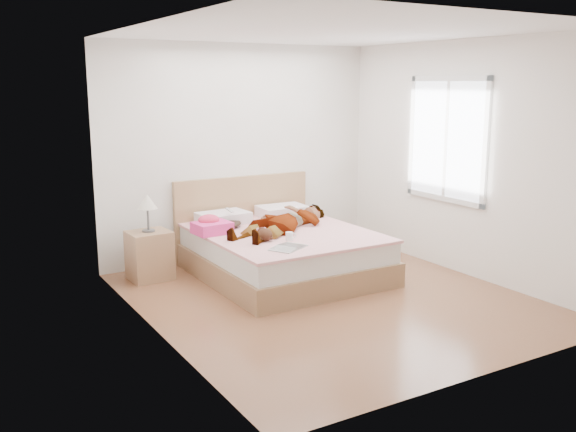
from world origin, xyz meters
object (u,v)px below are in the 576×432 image
object	(u,v)px
coffee_mug	(290,236)
woman	(285,218)
plush_toy	(264,234)
towel	(211,226)
nightstand	(150,251)
phone	(230,210)
magazine	(288,247)
bed	(280,250)

from	to	relation	value
coffee_mug	woman	bearing A→B (deg)	64.47
plush_toy	towel	bearing A→B (deg)	120.24
towel	nightstand	bearing A→B (deg)	153.18
phone	towel	xyz separation A→B (m)	(-0.33, -0.22, -0.10)
coffee_mug	magazine	bearing A→B (deg)	-123.09
phone	nightstand	size ratio (longest dim) A/B	0.10
woman	magazine	xyz separation A→B (m)	(-0.44, -0.81, -0.11)
woman	plush_toy	world-z (taller)	woman
towel	magazine	world-z (taller)	towel
bed	phone	bearing A→B (deg)	131.88
bed	magazine	size ratio (longest dim) A/B	4.58
woman	magazine	bearing A→B (deg)	-57.06
bed	towel	world-z (taller)	bed
coffee_mug	plush_toy	distance (m)	0.27
towel	plush_toy	distance (m)	0.68
magazine	coffee_mug	distance (m)	0.33
phone	plush_toy	world-z (taller)	phone
plush_toy	nightstand	xyz separation A→B (m)	(-0.95, 0.90, -0.26)
towel	coffee_mug	size ratio (longest dim) A/B	3.42
magazine	nightstand	size ratio (longest dim) A/B	0.48
nightstand	magazine	bearing A→B (deg)	-52.24
magazine	plush_toy	world-z (taller)	plush_toy
woman	coffee_mug	size ratio (longest dim) A/B	14.13
woman	magazine	distance (m)	0.93
woman	magazine	world-z (taller)	woman
plush_toy	magazine	bearing A→B (deg)	-82.47
woman	nightstand	world-z (taller)	nightstand
coffee_mug	nightstand	world-z (taller)	nightstand
phone	bed	distance (m)	0.74
towel	plush_toy	bearing A→B (deg)	-59.76
woman	bed	world-z (taller)	bed
towel	plush_toy	world-z (taller)	towel
bed	nightstand	bearing A→B (deg)	158.24
towel	nightstand	world-z (taller)	nightstand
woman	coffee_mug	world-z (taller)	woman
bed	coffee_mug	size ratio (longest dim) A/B	17.38
bed	plush_toy	world-z (taller)	bed
coffee_mug	nightstand	distance (m)	1.58
bed	plush_toy	size ratio (longest dim) A/B	8.18
phone	plush_toy	size ratio (longest dim) A/B	0.39
phone	towel	world-z (taller)	phone
phone	magazine	world-z (taller)	phone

